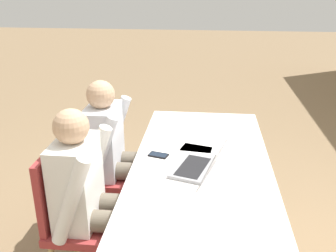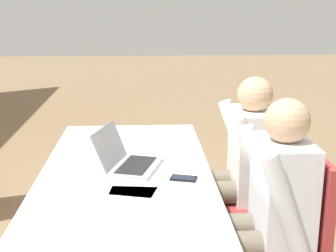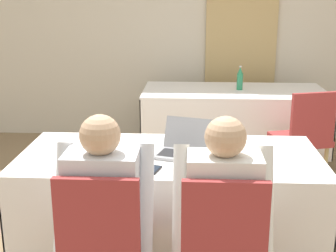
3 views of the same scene
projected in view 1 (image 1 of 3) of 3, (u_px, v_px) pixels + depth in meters
name	position (u px, v px, depth m)	size (l,w,h in m)	color
conference_table_near	(201.00, 187.00, 2.44)	(1.92, 0.87, 0.74)	white
laptop	(200.00, 165.00, 2.28)	(0.40, 0.38, 0.21)	#99999E
cell_phone	(158.00, 155.00, 2.48)	(0.10, 0.14, 0.01)	black
paper_beside_laptop	(192.00, 145.00, 2.64)	(0.24, 0.32, 0.00)	white
paper_centre_table	(201.00, 152.00, 2.53)	(0.28, 0.34, 0.00)	white
chair_near_left	(102.00, 167.00, 2.81)	(0.44, 0.44, 0.93)	tan
chair_near_right	(76.00, 213.00, 2.26)	(0.44, 0.44, 0.93)	tan
person_checkered_shirt	(115.00, 148.00, 2.74)	(0.50, 0.52, 1.19)	#665B4C
person_white_shirt	(91.00, 192.00, 2.19)	(0.50, 0.52, 1.19)	#665B4C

